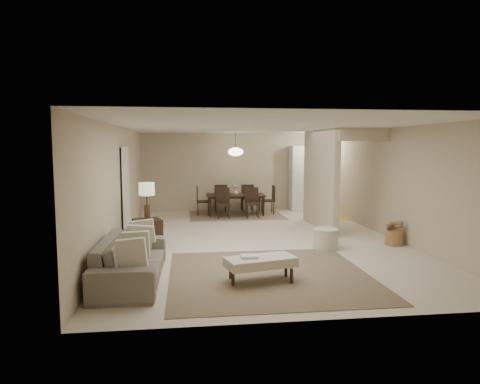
{
  "coord_description": "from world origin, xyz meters",
  "views": [
    {
      "loc": [
        -1.59,
        -9.28,
        2.07
      ],
      "look_at": [
        -0.38,
        0.29,
        1.05
      ],
      "focal_mm": 32.0,
      "sensor_mm": 36.0,
      "label": 1
    }
  ],
  "objects": [
    {
      "name": "vase",
      "position": [
        -0.1,
        3.56,
        0.7
      ],
      "size": [
        0.18,
        0.18,
        0.15
      ],
      "primitive_type": "imported",
      "rotation": [
        0.0,
        0.0,
        -0.26
      ],
      "color": "white",
      "rests_on": "dining_table"
    },
    {
      "name": "table_lamp",
      "position": [
        -2.4,
        -0.4,
        1.14
      ],
      "size": [
        0.32,
        0.32,
        0.76
      ],
      "color": "#47321E",
      "rests_on": "side_table"
    },
    {
      "name": "partition",
      "position": [
        1.8,
        1.25,
        1.25
      ],
      "size": [
        0.15,
        2.5,
        2.5
      ],
      "primitive_type": "cube",
      "color": "#C4B394",
      "rests_on": "floor"
    },
    {
      "name": "dining_chairs",
      "position": [
        -0.1,
        3.56,
        0.44
      ],
      "size": [
        2.38,
        1.74,
        0.89
      ],
      "color": "black",
      "rests_on": "dining_rug"
    },
    {
      "name": "dining_rug",
      "position": [
        -0.1,
        3.56,
        0.01
      ],
      "size": [
        2.8,
        2.1,
        0.01
      ],
      "primitive_type": "cube",
      "color": "#8C7257",
      "rests_on": "floor"
    },
    {
      "name": "side_table",
      "position": [
        -2.4,
        -0.4,
        0.29
      ],
      "size": [
        0.67,
        0.67,
        0.58
      ],
      "primitive_type": "cube",
      "rotation": [
        0.0,
        0.0,
        0.31
      ],
      "color": "black",
      "rests_on": "floor"
    },
    {
      "name": "ottoman_bench",
      "position": [
        -0.48,
        -2.95,
        0.31
      ],
      "size": [
        1.15,
        0.74,
        0.38
      ],
      "rotation": [
        0.0,
        0.0,
        0.25
      ],
      "color": "beige",
      "rests_on": "living_rug"
    },
    {
      "name": "pantry_cabinet",
      "position": [
        2.35,
        4.15,
        1.05
      ],
      "size": [
        1.2,
        0.55,
        2.1
      ],
      "primitive_type": "cube",
      "color": "white",
      "rests_on": "floor"
    },
    {
      "name": "back_wall",
      "position": [
        0.0,
        4.5,
        1.25
      ],
      "size": [
        6.0,
        0.0,
        6.0
      ],
      "primitive_type": "plane",
      "rotation": [
        1.57,
        0.0,
        0.0
      ],
      "color": "#C4B394",
      "rests_on": "floor"
    },
    {
      "name": "doorway",
      "position": [
        -2.97,
        0.6,
        1.02
      ],
      "size": [
        0.04,
        0.9,
        2.04
      ],
      "primitive_type": "cube",
      "color": "black",
      "rests_on": "floor"
    },
    {
      "name": "wicker_basket",
      "position": [
        2.75,
        -0.88,
        0.16
      ],
      "size": [
        0.42,
        0.42,
        0.32
      ],
      "primitive_type": "cylinder",
      "rotation": [
        0.0,
        0.0,
        -0.13
      ],
      "color": "brown",
      "rests_on": "floor"
    },
    {
      "name": "living_rug",
      "position": [
        -0.28,
        -2.65,
        0.01
      ],
      "size": [
        3.2,
        3.2,
        0.01
      ],
      "primitive_type": "cube",
      "color": "brown",
      "rests_on": "floor"
    },
    {
      "name": "flush_light",
      "position": [
        2.3,
        3.2,
        2.46
      ],
      "size": [
        0.44,
        0.44,
        0.05
      ],
      "primitive_type": "cylinder",
      "color": "white",
      "rests_on": "ceiling"
    },
    {
      "name": "pendant_light",
      "position": [
        -0.1,
        3.56,
        1.92
      ],
      "size": [
        0.46,
        0.46,
        0.71
      ],
      "color": "#47321E",
      "rests_on": "ceiling"
    },
    {
      "name": "sofa",
      "position": [
        -2.45,
        -2.65,
        0.34
      ],
      "size": [
        2.32,
        0.94,
        0.67
      ],
      "primitive_type": "imported",
      "rotation": [
        0.0,
        0.0,
        1.55
      ],
      "color": "slate",
      "rests_on": "floor"
    },
    {
      "name": "left_wall",
      "position": [
        -3.0,
        0.0,
        1.25
      ],
      "size": [
        0.0,
        9.0,
        9.0
      ],
      "primitive_type": "plane",
      "rotation": [
        1.57,
        0.0,
        1.57
      ],
      "color": "#C4B394",
      "rests_on": "floor"
    },
    {
      "name": "floor",
      "position": [
        0.0,
        0.0,
        0.0
      ],
      "size": [
        9.0,
        9.0,
        0.0
      ],
      "primitive_type": "plane",
      "color": "beige",
      "rests_on": "ground"
    },
    {
      "name": "ceiling",
      "position": [
        0.0,
        0.0,
        2.5
      ],
      "size": [
        9.0,
        9.0,
        0.0
      ],
      "primitive_type": "plane",
      "rotation": [
        3.14,
        0.0,
        0.0
      ],
      "color": "white",
      "rests_on": "back_wall"
    },
    {
      "name": "dining_table",
      "position": [
        -0.1,
        3.56,
        0.31
      ],
      "size": [
        1.79,
        1.02,
        0.62
      ],
      "primitive_type": "imported",
      "rotation": [
        0.0,
        0.0,
        -0.02
      ],
      "color": "black",
      "rests_on": "dining_rug"
    },
    {
      "name": "right_wall",
      "position": [
        3.0,
        0.0,
        1.25
      ],
      "size": [
        0.0,
        9.0,
        9.0
      ],
      "primitive_type": "plane",
      "rotation": [
        1.57,
        0.0,
        -1.57
      ],
      "color": "#C4B394",
      "rests_on": "floor"
    },
    {
      "name": "yellow_mat",
      "position": [
        2.61,
        2.45,
        0.01
      ],
      "size": [
        0.95,
        0.62,
        0.01
      ],
      "primitive_type": "cube",
      "rotation": [
        0.0,
        0.0,
        -0.06
      ],
      "color": "gold",
      "rests_on": "floor"
    },
    {
      "name": "round_pouf",
      "position": [
        1.21,
        -1.01,
        0.21
      ],
      "size": [
        0.53,
        0.53,
        0.41
      ],
      "primitive_type": "cylinder",
      "color": "beige",
      "rests_on": "floor"
    }
  ]
}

